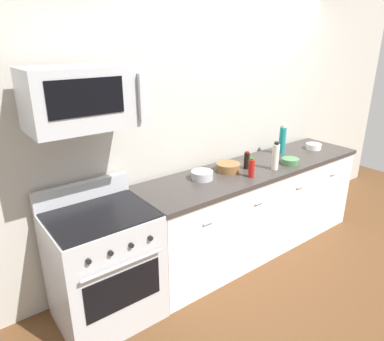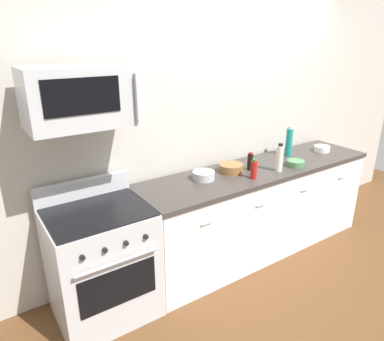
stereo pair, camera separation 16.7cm
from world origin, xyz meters
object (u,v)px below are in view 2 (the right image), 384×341
object	(u,v)px
bowl_green_glaze	(295,163)
bottle_soy_sauce_dark	(250,162)
range_oven	(102,262)
bottle_hot_sauce_red	(254,169)
bottle_vinegar_white	(279,158)
bowl_wooden_salad	(231,168)
bottle_sparkling_teal	(289,142)
microwave	(82,96)
bowl_steel_prep	(204,175)
bowl_white_ceramic	(322,148)

from	to	relation	value
bowl_green_glaze	bottle_soy_sauce_dark	bearing A→B (deg)	158.24
range_oven	bottle_hot_sauce_red	xyz separation A→B (m)	(1.40, -0.17, 0.54)
bottle_vinegar_white	bowl_wooden_salad	bearing A→B (deg)	148.78
bottle_sparkling_teal	microwave	bearing A→B (deg)	-178.26
microwave	bottle_soy_sauce_dark	distance (m)	1.70
microwave	bowl_wooden_salad	size ratio (longest dim) A/B	3.24
bottle_sparkling_teal	bowl_steel_prep	distance (m)	1.17
range_oven	bowl_wooden_salad	size ratio (longest dim) A/B	4.66
bottle_soy_sauce_dark	bowl_white_ceramic	xyz separation A→B (m)	(1.07, -0.01, -0.05)
bowl_steel_prep	bowl_white_ceramic	world-z (taller)	bowl_steel_prep
bottle_soy_sauce_dark	bottle_vinegar_white	world-z (taller)	bottle_vinegar_white
bottle_hot_sauce_red	bowl_green_glaze	xyz separation A→B (m)	(0.57, 0.01, -0.06)
bottle_sparkling_teal	bottle_vinegar_white	bearing A→B (deg)	-147.64
bottle_sparkling_teal	bowl_green_glaze	distance (m)	0.36
bowl_steel_prep	bottle_sparkling_teal	bearing A→B (deg)	2.51
bottle_hot_sauce_red	bowl_green_glaze	world-z (taller)	bottle_hot_sauce_red
bottle_vinegar_white	bottle_sparkling_teal	bearing A→B (deg)	32.36
bowl_wooden_salad	bowl_white_ceramic	world-z (taller)	bowl_wooden_salad
range_oven	bottle_sparkling_teal	distance (m)	2.26
microwave	bottle_vinegar_white	bearing A→B (deg)	-7.08
bottle_soy_sauce_dark	bowl_green_glaze	bearing A→B (deg)	-21.76
range_oven	bottle_hot_sauce_red	distance (m)	1.51
microwave	bottle_soy_sauce_dark	size ratio (longest dim) A/B	4.26
microwave	bottle_hot_sauce_red	xyz separation A→B (m)	(1.40, -0.22, -0.74)
bowl_wooden_salad	bowl_green_glaze	world-z (taller)	bowl_wooden_salad
bottle_sparkling_teal	bowl_white_ceramic	size ratio (longest dim) A/B	1.92
range_oven	bowl_wooden_salad	xyz separation A→B (m)	(1.34, 0.07, 0.49)
bottle_soy_sauce_dark	bowl_white_ceramic	size ratio (longest dim) A/B	1.04
range_oven	bottle_sparkling_teal	size ratio (longest dim) A/B	3.31
bottle_hot_sauce_red	bottle_vinegar_white	xyz separation A→B (m)	(0.33, 0.00, 0.04)
bowl_green_glaze	bottle_vinegar_white	bearing A→B (deg)	-178.92
bottle_vinegar_white	bowl_white_ceramic	distance (m)	0.89
bowl_steel_prep	bottle_vinegar_white	bearing A→B (deg)	-17.84
range_oven	bowl_steel_prep	size ratio (longest dim) A/B	5.37
microwave	bowl_steel_prep	size ratio (longest dim) A/B	3.74
bottle_sparkling_teal	bowl_steel_prep	bearing A→B (deg)	-177.49
bottle_sparkling_teal	bowl_wooden_salad	bearing A→B (deg)	-176.95
bowl_steel_prep	microwave	bearing A→B (deg)	-179.15
bottle_hot_sauce_red	bowl_white_ceramic	xyz separation A→B (m)	(1.20, 0.17, -0.05)
microwave	bottle_sparkling_teal	world-z (taller)	microwave
bowl_steel_prep	bowl_green_glaze	size ratio (longest dim) A/B	1.14
bottle_soy_sauce_dark	bottle_hot_sauce_red	distance (m)	0.23
bowl_wooden_salad	bowl_white_ceramic	distance (m)	1.26
range_oven	bowl_green_glaze	distance (m)	2.04
bottle_soy_sauce_dark	bowl_wooden_salad	world-z (taller)	bottle_soy_sauce_dark
range_oven	bottle_hot_sauce_red	size ratio (longest dim) A/B	5.84
range_oven	bottle_soy_sauce_dark	size ratio (longest dim) A/B	6.11
bottle_soy_sauce_dark	bottle_vinegar_white	distance (m)	0.28
bowl_white_ceramic	range_oven	bearing A→B (deg)	179.95
bowl_green_glaze	bottle_hot_sauce_red	bearing A→B (deg)	-179.17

